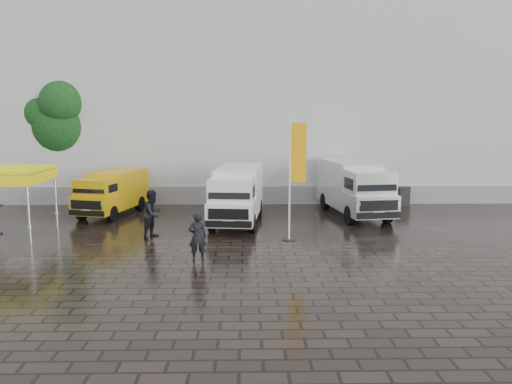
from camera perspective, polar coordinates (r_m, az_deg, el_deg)
The scene contains 12 objects.
ground at distance 19.82m, azimuth 3.94°, elevation -5.39°, with size 120.00×120.00×0.00m, color black.
exhibition_hall at distance 35.37m, azimuth 5.04°, elevation 10.57°, with size 44.00×16.00×12.00m, color silver.
hall_plinth at distance 27.69m, azimuth 6.65°, elevation -0.34°, with size 44.00×0.15×1.00m, color gray.
van_yellow at distance 25.36m, azimuth -16.13°, elevation -0.18°, with size 1.76×4.58×2.11m, color #D3A10B, non-canonical shape.
van_white at distance 22.50m, azimuth -2.16°, elevation -0.46°, with size 1.90×5.71×2.48m, color white, non-canonical shape.
van_silver at distance 24.67m, azimuth 11.14°, elevation 0.34°, with size 2.01×6.02×2.61m, color silver, non-canonical shape.
canopy_tent at distance 22.29m, azimuth -26.63°, elevation 1.97°, with size 2.92×2.92×2.76m.
flagpole at distance 19.24m, azimuth 4.42°, elevation 2.16°, with size 0.88×0.50×4.75m.
tree at distance 30.51m, azimuth -21.04°, elevation 7.52°, with size 3.90×4.00×7.01m.
wheelie_bin at distance 28.17m, azimuth 16.44°, elevation -0.45°, with size 0.62×0.62×1.03m, color black.
person_front at distance 16.79m, azimuth -6.71°, elevation -5.11°, with size 0.60×0.40×1.66m, color black.
person_tent at distance 20.31m, azimuth -11.69°, elevation -2.45°, with size 0.93×0.72×1.91m, color black.
Camera 1 is at (-1.72, -19.15, 4.81)m, focal length 35.00 mm.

